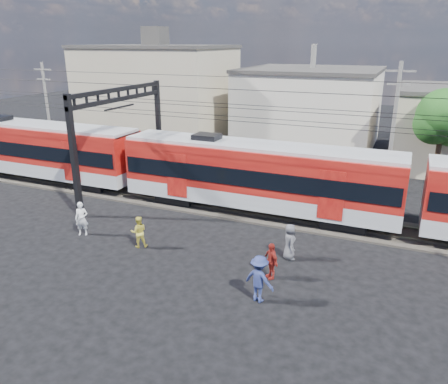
# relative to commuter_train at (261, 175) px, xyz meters

# --- Properties ---
(ground) EXTENTS (120.00, 120.00, 0.00)m
(ground) POSITION_rel_commuter_train_xyz_m (0.53, -8.00, -2.40)
(ground) COLOR black
(ground) RESTS_ON ground
(track_bed) EXTENTS (70.00, 3.40, 0.12)m
(track_bed) POSITION_rel_commuter_train_xyz_m (0.53, 0.00, -2.34)
(track_bed) COLOR #2D2823
(track_bed) RESTS_ON ground
(rail_near) EXTENTS (70.00, 0.12, 0.12)m
(rail_near) POSITION_rel_commuter_train_xyz_m (0.53, -0.75, -2.22)
(rail_near) COLOR #59544C
(rail_near) RESTS_ON track_bed
(rail_far) EXTENTS (70.00, 0.12, 0.12)m
(rail_far) POSITION_rel_commuter_train_xyz_m (0.53, 0.75, -2.22)
(rail_far) COLOR #59544C
(rail_far) RESTS_ON track_bed
(commuter_train) EXTENTS (50.30, 3.08, 4.17)m
(commuter_train) POSITION_rel_commuter_train_xyz_m (0.00, 0.00, 0.00)
(commuter_train) COLOR black
(commuter_train) RESTS_ON ground
(catenary) EXTENTS (70.00, 9.30, 7.52)m
(catenary) POSITION_rel_commuter_train_xyz_m (-8.12, -0.00, 2.73)
(catenary) COLOR black
(catenary) RESTS_ON ground
(building_west) EXTENTS (14.28, 10.20, 9.30)m
(building_west) POSITION_rel_commuter_train_xyz_m (-16.47, 16.00, 2.25)
(building_west) COLOR tan
(building_west) RESTS_ON ground
(building_midwest) EXTENTS (12.24, 12.24, 7.30)m
(building_midwest) POSITION_rel_commuter_train_xyz_m (-1.47, 19.00, 1.25)
(building_midwest) COLOR beige
(building_midwest) RESTS_ON ground
(utility_pole_mid) EXTENTS (1.80, 0.24, 8.50)m
(utility_pole_mid) POSITION_rel_commuter_train_xyz_m (6.53, 7.00, 2.13)
(utility_pole_mid) COLOR slate
(utility_pole_mid) RESTS_ON ground
(utility_pole_west) EXTENTS (1.80, 0.24, 8.00)m
(utility_pole_west) POSITION_rel_commuter_train_xyz_m (-21.47, 6.00, 1.88)
(utility_pole_west) COLOR slate
(utility_pole_west) RESTS_ON ground
(tree_near) EXTENTS (3.82, 3.64, 6.72)m
(tree_near) POSITION_rel_commuter_train_xyz_m (9.72, 10.09, 2.26)
(tree_near) COLOR #382619
(tree_near) RESTS_ON ground
(pedestrian_a) EXTENTS (0.78, 0.68, 1.80)m
(pedestrian_a) POSITION_rel_commuter_train_xyz_m (-7.60, -6.49, -1.50)
(pedestrian_a) COLOR silver
(pedestrian_a) RESTS_ON ground
(pedestrian_b) EXTENTS (0.98, 0.94, 1.60)m
(pedestrian_b) POSITION_rel_commuter_train_xyz_m (-4.06, -6.54, -1.60)
(pedestrian_b) COLOR gold
(pedestrian_b) RESTS_ON ground
(pedestrian_c) EXTENTS (1.39, 1.01, 1.92)m
(pedestrian_c) POSITION_rel_commuter_train_xyz_m (2.91, -8.72, -1.44)
(pedestrian_c) COLOR navy
(pedestrian_c) RESTS_ON ground
(pedestrian_d) EXTENTS (0.97, 0.94, 1.63)m
(pedestrian_d) POSITION_rel_commuter_train_xyz_m (2.81, -6.86, -1.59)
(pedestrian_d) COLOR maroon
(pedestrian_d) RESTS_ON ground
(pedestrian_e) EXTENTS (0.91, 1.01, 1.73)m
(pedestrian_e) POSITION_rel_commuter_train_xyz_m (3.07, -4.84, -1.54)
(pedestrian_e) COLOR #525157
(pedestrian_e) RESTS_ON ground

